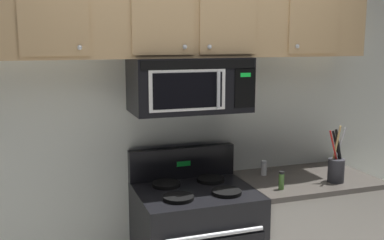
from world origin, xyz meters
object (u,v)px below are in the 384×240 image
Objects in this scene: utensil_crock_charcoal at (336,168)px; spice_jar at (281,180)px; salt_shaker at (264,168)px; over_range_microwave at (189,85)px.

spice_jar is (-0.44, -0.02, -0.04)m from utensil_crock_charcoal.
spice_jar is at bearing -97.28° from salt_shaker.
utensil_crock_charcoal is 3.75× the size of salt_shaker.
utensil_crock_charcoal is 3.29× the size of spice_jar.
over_range_microwave is 0.87m from spice_jar.
over_range_microwave is at bearing 164.41° from utensil_crock_charcoal.
spice_jar reaches higher than salt_shaker.
spice_jar is at bearing -28.62° from over_range_microwave.
utensil_crock_charcoal is 0.44m from spice_jar.
utensil_crock_charcoal reaches higher than salt_shaker.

